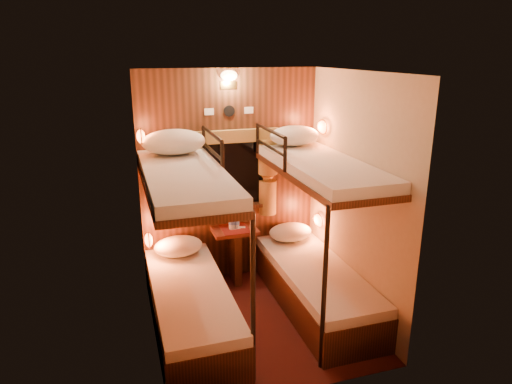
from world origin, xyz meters
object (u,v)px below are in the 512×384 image
object	(u,v)px
bottle_right	(237,221)
bunk_right	(316,258)
bunk_left	(189,275)
bottle_left	(232,220)
table	(235,248)

from	to	relation	value
bottle_right	bunk_right	bearing A→B (deg)	-51.50
bunk_right	bottle_right	xyz separation A→B (m)	(-0.62, 0.78, 0.19)
bunk_left	bunk_right	size ratio (longest dim) A/B	1.00
bunk_right	bottle_left	xyz separation A→B (m)	(-0.68, 0.79, 0.20)
table	bottle_right	bearing A→B (deg)	9.42
bunk_left	bottle_left	size ratio (longest dim) A/B	7.31
bottle_right	bunk_left	bearing A→B (deg)	-130.54
bunk_right	bottle_right	size ratio (longest dim) A/B	8.73
bunk_left	bottle_left	world-z (taller)	bunk_left
bunk_left	bottle_right	bearing A→B (deg)	49.46
bunk_right	bunk_left	bearing A→B (deg)	180.00
bunk_left	bunk_right	xyz separation A→B (m)	(1.30, 0.00, 0.00)
bunk_left	table	distance (m)	1.02
bottle_left	bunk_right	bearing A→B (deg)	-49.21
bunk_right	table	size ratio (longest dim) A/B	2.90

